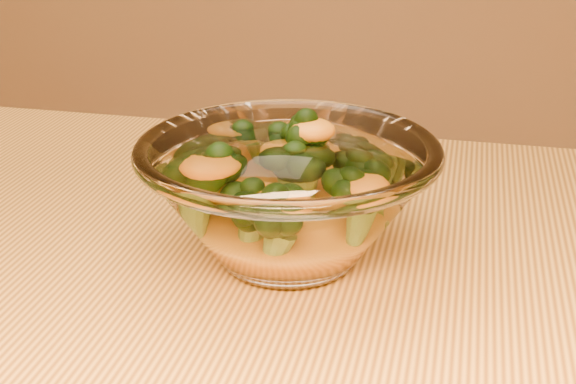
{
  "coord_description": "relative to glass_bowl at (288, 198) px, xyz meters",
  "views": [
    {
      "loc": [
        0.14,
        -0.36,
        1.01
      ],
      "look_at": [
        0.03,
        0.12,
        0.8
      ],
      "focal_mm": 50.0,
      "sensor_mm": 36.0,
      "label": 1
    }
  ],
  "objects": [
    {
      "name": "cheese_sauce",
      "position": [
        0.0,
        0.0,
        -0.02
      ],
      "size": [
        0.11,
        0.11,
        0.03
      ],
      "primitive_type": "ellipsoid",
      "color": "orange",
      "rests_on": "glass_bowl"
    },
    {
      "name": "glass_bowl",
      "position": [
        0.0,
        0.0,
        0.0
      ],
      "size": [
        0.2,
        0.2,
        0.09
      ],
      "color": "white",
      "rests_on": "table"
    },
    {
      "name": "broccoli_heap",
      "position": [
        -0.01,
        0.01,
        0.01
      ],
      "size": [
        0.14,
        0.13,
        0.07
      ],
      "color": "black",
      "rests_on": "cheese_sauce"
    }
  ]
}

